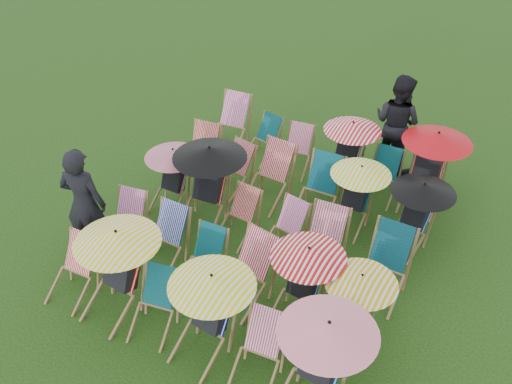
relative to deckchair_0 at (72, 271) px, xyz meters
The scene contains 33 objects.
ground 3.01m from the deckchair_0, 50.69° to the left, with size 100.00×100.00×0.00m, color black.
deckchair_0 is the anchor object (origin of this frame).
deckchair_1 0.85m from the deckchair_0, ahead, with size 1.20×1.25×1.42m.
deckchair_2 1.45m from the deckchair_0, ahead, with size 0.71×0.88×0.86m.
deckchair_3 2.33m from the deckchair_0, ahead, with size 1.13×1.19×1.34m.
deckchair_4 3.10m from the deckchair_0, ahead, with size 0.66×0.87×0.89m.
deckchair_5 3.90m from the deckchair_0, ahead, with size 1.19×1.25×1.41m.
deckchair_6 1.24m from the deckchair_0, 92.20° to the left, with size 0.72×0.90×0.88m.
deckchair_7 1.41m from the deckchair_0, 57.60° to the left, with size 0.62×0.87×0.94m.
deckchair_8 1.93m from the deckchair_0, 37.69° to the left, with size 0.61×0.81×0.84m.
deckchair_9 2.56m from the deckchair_0, 27.92° to the left, with size 0.80×1.02×1.01m.
deckchair_10 3.36m from the deckchair_0, 22.56° to the left, with size 1.05×1.10×1.25m.
deckchair_11 4.08m from the deckchair_0, 18.18° to the left, with size 0.97×1.03×1.15m.
deckchair_12 2.45m from the deckchair_0, 90.05° to the left, with size 0.99×1.03×1.18m.
deckchair_13 2.55m from the deckchair_0, 72.36° to the left, with size 1.23×1.31×1.46m.
deckchair_14 2.74m from the deckchair_0, 58.37° to the left, with size 0.60×0.80×0.83m.
deckchair_15 3.31m from the deckchair_0, 46.85° to the left, with size 0.65×0.83×0.83m.
deckchair_16 3.75m from the deckchair_0, 37.85° to the left, with size 0.73×0.96×0.99m.
deckchair_17 4.58m from the deckchair_0, 30.20° to the left, with size 0.68×0.95×1.03m.
deckchair_18 3.51m from the deckchair_0, 92.30° to the left, with size 0.72×0.94×0.96m.
deckchair_19 3.48m from the deckchair_0, 79.15° to the left, with size 0.72×0.90×0.88m.
deckchair_20 3.75m from the deckchair_0, 68.34° to the left, with size 0.73×0.98×1.03m.
deckchair_21 4.25m from the deckchair_0, 56.79° to the left, with size 0.71×0.97×1.02m.
deckchair_22 4.63m from the deckchair_0, 49.87° to the left, with size 1.00×1.04×1.19m.
deckchair_23 5.35m from the deckchair_0, 41.55° to the left, with size 1.02×1.09×1.21m.
deckchair_24 4.72m from the deckchair_0, 92.65° to the left, with size 0.76×1.00×1.03m.
deckchair_25 4.69m from the deckchair_0, 82.78° to the left, with size 0.67×0.84×0.82m.
deckchair_26 4.79m from the deckchair_0, 73.26° to the left, with size 0.67×0.85×0.85m.
deckchair_27 5.25m from the deckchair_0, 63.36° to the left, with size 1.06×1.10×1.25m.
deckchair_28 5.55m from the deckchair_0, 55.81° to the left, with size 0.61×0.82×0.86m.
deckchair_29 6.15m from the deckchair_0, 51.29° to the left, with size 1.19×1.26×1.42m.
person_left 1.08m from the deckchair_0, 116.45° to the left, with size 0.71×0.47×1.96m, color black.
person_rear 6.40m from the deckchair_0, 62.40° to the left, with size 0.95×0.74×1.95m, color black.
Camera 1 is at (3.45, -6.15, 6.39)m, focal length 40.00 mm.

